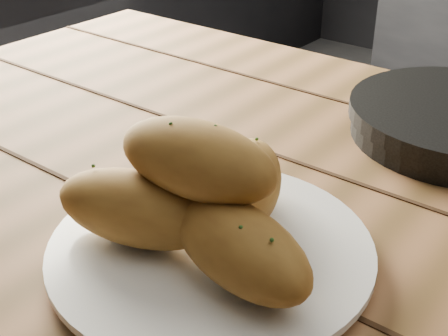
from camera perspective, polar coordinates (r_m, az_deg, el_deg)
table at (r=0.73m, az=4.80°, el=-10.20°), size 1.42×0.94×0.75m
plate at (r=0.59m, az=-1.20°, el=-7.54°), size 0.31×0.31×0.02m
bread_rolls at (r=0.56m, az=-1.92°, el=-2.87°), size 0.28×0.24×0.12m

